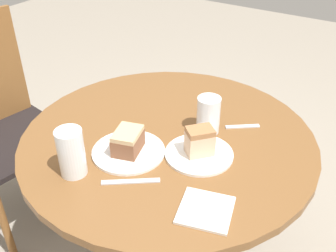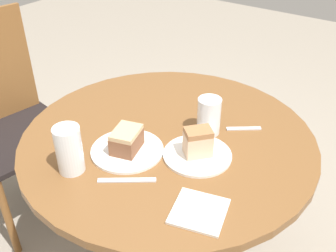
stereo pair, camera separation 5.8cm
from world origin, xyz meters
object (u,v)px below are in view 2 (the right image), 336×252
at_px(chair, 8,119).
at_px(glass_water, 209,117).
at_px(plate_far, 197,155).
at_px(glass_lemonade, 69,152).
at_px(plate_near, 127,150).
at_px(cake_slice_far, 198,142).
at_px(cake_slice_near, 127,140).

height_order(chair, glass_water, chair).
xyz_separation_m(plate_far, glass_water, (0.15, 0.04, 0.06)).
height_order(plate_far, glass_lemonade, glass_lemonade).
bearing_deg(plate_far, plate_near, 118.96).
distance_m(cake_slice_far, glass_water, 0.15).
distance_m(plate_far, glass_lemonade, 0.41).
bearing_deg(cake_slice_far, plate_near, 118.96).
xyz_separation_m(cake_slice_near, glass_lemonade, (-0.17, 0.08, 0.02)).
bearing_deg(chair, plate_far, -78.62).
bearing_deg(plate_near, cake_slice_far, -61.04).
xyz_separation_m(cake_slice_far, glass_water, (0.15, 0.04, 0.00)).
bearing_deg(cake_slice_far, plate_far, -104.04).
bearing_deg(plate_near, cake_slice_near, 0.00).
bearing_deg(cake_slice_far, glass_lemonade, 134.98).
relative_size(cake_slice_near, glass_lemonade, 0.81).
relative_size(chair, cake_slice_far, 9.45).
height_order(plate_near, cake_slice_far, cake_slice_far).
bearing_deg(cake_slice_far, glass_water, 17.04).
bearing_deg(glass_lemonade, plate_far, -45.02).
xyz_separation_m(plate_near, cake_slice_near, (0.00, 0.00, 0.04)).
distance_m(chair, glass_lemonade, 0.86).
relative_size(cake_slice_near, glass_water, 0.94).
bearing_deg(chair, glass_water, -70.40).
relative_size(plate_near, cake_slice_far, 2.28).
height_order(plate_far, cake_slice_near, cake_slice_near).
xyz_separation_m(chair, glass_lemonade, (-0.26, -0.76, 0.29)).
relative_size(plate_far, glass_water, 1.68).
relative_size(cake_slice_near, cake_slice_far, 1.19).
xyz_separation_m(chair, cake_slice_near, (-0.08, -0.85, 0.27)).
relative_size(chair, plate_far, 4.45).
relative_size(plate_near, cake_slice_near, 1.91).
height_order(plate_near, cake_slice_near, cake_slice_near).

